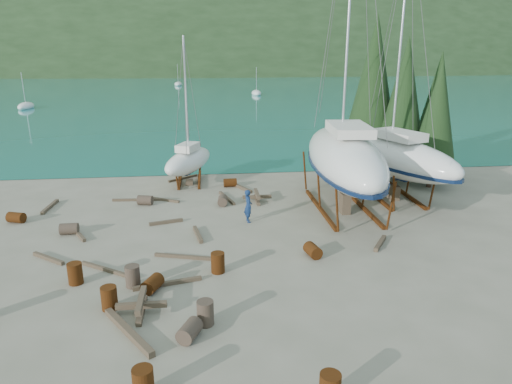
{
  "coord_description": "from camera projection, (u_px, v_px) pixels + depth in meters",
  "views": [
    {
      "loc": [
        -1.22,
        -18.58,
        8.94
      ],
      "look_at": [
        1.22,
        3.0,
        2.23
      ],
      "focal_mm": 32.0,
      "sensor_mm": 36.0,
      "label": 1
    }
  ],
  "objects": [
    {
      "name": "ground",
      "position": [
        236.0,
        260.0,
        20.41
      ],
      "size": [
        600.0,
        600.0,
        0.0
      ],
      "primitive_type": "plane",
      "color": "#6B6654",
      "rests_on": "ground"
    },
    {
      "name": "bay_water",
      "position": [
        204.0,
        65.0,
        319.45
      ],
      "size": [
        700.0,
        700.0,
        0.0
      ],
      "primitive_type": "plane",
      "color": "#197E7F",
      "rests_on": "ground"
    },
    {
      "name": "far_hill",
      "position": [
        204.0,
        64.0,
        324.2
      ],
      "size": [
        800.0,
        360.0,
        110.0
      ],
      "primitive_type": "ellipsoid",
      "color": "#1E3018",
      "rests_on": "ground"
    },
    {
      "name": "far_house_left",
      "position": [
        64.0,
        66.0,
        193.48
      ],
      "size": [
        6.6,
        5.6,
        5.6
      ],
      "color": "beige",
      "rests_on": "ground"
    },
    {
      "name": "far_house_center",
      "position": [
        159.0,
        66.0,
        197.77
      ],
      "size": [
        6.6,
        5.6,
        5.6
      ],
      "color": "beige",
      "rests_on": "ground"
    },
    {
      "name": "far_house_right",
      "position": [
        273.0,
        65.0,
        203.14
      ],
      "size": [
        6.6,
        5.6,
        5.6
      ],
      "color": "beige",
      "rests_on": "ground"
    },
    {
      "name": "cypress_near_right",
      "position": [
        404.0,
        99.0,
        31.43
      ],
      "size": [
        3.6,
        3.6,
        10.0
      ],
      "color": "black",
      "rests_on": "ground"
    },
    {
      "name": "cypress_mid_right",
      "position": [
        437.0,
        115.0,
        29.95
      ],
      "size": [
        3.06,
        3.06,
        8.5
      ],
      "color": "black",
      "rests_on": "ground"
    },
    {
      "name": "cypress_back_left",
      "position": [
        373.0,
        84.0,
        32.91
      ],
      "size": [
        4.14,
        4.14,
        11.5
      ],
      "color": "black",
      "rests_on": "ground"
    },
    {
      "name": "cypress_far_right",
      "position": [
        437.0,
        105.0,
        32.88
      ],
      "size": [
        3.24,
        3.24,
        9.0
      ],
      "color": "black",
      "rests_on": "ground"
    },
    {
      "name": "moored_boat_left",
      "position": [
        26.0,
        106.0,
        74.04
      ],
      "size": [
        2.0,
        5.0,
        6.05
      ],
      "color": "silver",
      "rests_on": "ground"
    },
    {
      "name": "moored_boat_mid",
      "position": [
        256.0,
        93.0,
        97.32
      ],
      "size": [
        2.0,
        5.0,
        6.05
      ],
      "color": "silver",
      "rests_on": "ground"
    },
    {
      "name": "moored_boat_far",
      "position": [
        178.0,
        84.0,
        123.87
      ],
      "size": [
        2.0,
        5.0,
        6.05
      ],
      "color": "silver",
      "rests_on": "ground"
    },
    {
      "name": "large_sailboat_near",
      "position": [
        344.0,
        157.0,
        26.02
      ],
      "size": [
        4.78,
        12.86,
        19.82
      ],
      "rotation": [
        0.0,
        0.0,
        -0.09
      ],
      "color": "silver",
      "rests_on": "ground"
    },
    {
      "name": "large_sailboat_far",
      "position": [
        394.0,
        156.0,
        28.5
      ],
      "size": [
        6.46,
        10.67,
        16.27
      ],
      "rotation": [
        0.0,
        0.0,
        0.36
      ],
      "color": "silver",
      "rests_on": "ground"
    },
    {
      "name": "small_sailboat_shore",
      "position": [
        189.0,
        160.0,
        31.86
      ],
      "size": [
        4.23,
        6.47,
        9.94
      ],
      "rotation": [
        0.0,
        0.0,
        -0.4
      ],
      "color": "silver",
      "rests_on": "ground"
    },
    {
      "name": "worker",
      "position": [
        248.0,
        206.0,
        24.76
      ],
      "size": [
        0.53,
        0.72,
        1.82
      ],
      "primitive_type": "imported",
      "rotation": [
        0.0,
        0.0,
        1.73
      ],
      "color": "#11254C",
      "rests_on": "ground"
    },
    {
      "name": "drum_1",
      "position": [
        190.0,
        331.0,
        14.74
      ],
      "size": [
        0.9,
        1.04,
        0.58
      ],
      "primitive_type": "cylinder",
      "rotation": [
        1.57,
        0.0,
        2.7
      ],
      "color": "#2D2823",
      "rests_on": "ground"
    },
    {
      "name": "drum_2",
      "position": [
        16.0,
        217.0,
        24.8
      ],
      "size": [
        1.02,
        0.83,
        0.58
      ],
      "primitive_type": "cylinder",
      "rotation": [
        1.57,
        0.0,
        1.24
      ],
      "color": "#542E0E",
      "rests_on": "ground"
    },
    {
      "name": "drum_3",
      "position": [
        143.0,
        383.0,
        12.22
      ],
      "size": [
        0.58,
        0.58,
        0.88
      ],
      "primitive_type": "cylinder",
      "color": "#542E0E",
      "rests_on": "ground"
    },
    {
      "name": "drum_4",
      "position": [
        230.0,
        183.0,
        31.37
      ],
      "size": [
        0.91,
        0.63,
        0.58
      ],
      "primitive_type": "cylinder",
      "rotation": [
        1.57,
        0.0,
        1.62
      ],
      "color": "#542E0E",
      "rests_on": "ground"
    },
    {
      "name": "drum_6",
      "position": [
        313.0,
        251.0,
        20.69
      ],
      "size": [
        0.76,
        0.99,
        0.58
      ],
      "primitive_type": "cylinder",
      "rotation": [
        1.57,
        0.0,
        0.23
      ],
      "color": "#542E0E",
      "rests_on": "ground"
    },
    {
      "name": "drum_8",
      "position": [
        75.0,
        273.0,
        18.23
      ],
      "size": [
        0.58,
        0.58,
        0.88
      ],
      "primitive_type": "cylinder",
      "color": "#542E0E",
      "rests_on": "ground"
    },
    {
      "name": "drum_9",
      "position": [
        145.0,
        200.0,
        27.69
      ],
      "size": [
        0.99,
        0.76,
        0.58
      ],
      "primitive_type": "cylinder",
      "rotation": [
        1.57,
        0.0,
        1.35
      ],
      "color": "#2D2823",
      "rests_on": "ground"
    },
    {
      "name": "drum_11",
      "position": [
        223.0,
        200.0,
        27.64
      ],
      "size": [
        0.66,
        0.93,
        0.58
      ],
      "primitive_type": "cylinder",
      "rotation": [
        1.57,
        0.0,
        3.05
      ],
      "color": "#2D2823",
      "rests_on": "ground"
    },
    {
      "name": "drum_12",
      "position": [
        152.0,
        284.0,
        17.72
      ],
      "size": [
        0.89,
        1.04,
        0.58
      ],
      "primitive_type": "cylinder",
      "rotation": [
        1.57,
        0.0,
        2.72
      ],
      "color": "#542E0E",
      "rests_on": "ground"
    },
    {
      "name": "drum_13",
      "position": [
        109.0,
        298.0,
        16.41
      ],
      "size": [
        0.58,
        0.58,
        0.88
      ],
      "primitive_type": "cylinder",
      "color": "#542E0E",
      "rests_on": "ground"
    },
    {
      "name": "drum_14",
      "position": [
        218.0,
        263.0,
        19.17
      ],
      "size": [
        0.58,
        0.58,
        0.88
      ],
      "primitive_type": "cylinder",
      "color": "#542E0E",
      "rests_on": "ground"
    },
    {
      "name": "drum_15",
      "position": [
        69.0,
        229.0,
        23.22
      ],
      "size": [
        0.89,
        0.6,
        0.58
      ],
      "primitive_type": "cylinder",
      "rotation": [
        1.57,
        0.0,
        1.59
      ],
      "color": "#2D2823",
      "rests_on": "ground"
    },
    {
      "name": "drum_16",
      "position": [
        133.0,
        276.0,
        18.01
      ],
      "size": [
        0.58,
        0.58,
        0.88
      ],
      "primitive_type": "cylinder",
      "color": "#2D2823",
      "rests_on": "ground"
    },
    {
      "name": "drum_17",
      "position": [
        205.0,
        313.0,
        15.48
      ],
      "size": [
        0.58,
        0.58,
        0.88
      ],
      "primitive_type": "cylinder",
      "color": "#2D2823",
      "rests_on": "ground"
    },
    {
      "name": "timber_0",
      "position": [
        161.0,
        199.0,
        28.55
      ],
      "size": [
        2.4,
        1.39,
        0.14
      ],
      "primitive_type": "cube",
      "rotation": [
        0.0,
        0.0,
        1.07
      ],
      "color": "brown",
      "rests_on": "ground"
    },
    {
      "name": "timber_1",
      "position": [
        380.0,
        243.0,
        21.95
      ],
      "size": [
        1.17,
        1.63,
        0.19
      ],
      "primitive_type": "cube",
      "rotation": [
        0.0,
        0.0,
        2.55
      ],
      "color": "brown",
      "rests_on": "ground"
    },
    {
      "name": "timber_2",
      "position": [
        50.0,
        207.0,
        27.14
      ],
      "size": [
        0.34,
        2.41,
        0.19
      ],
      "primitive_type": "cube",
      "rotation": [
        0.0,
        0.0,
        3.08
      ],
      "color": "brown",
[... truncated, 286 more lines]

